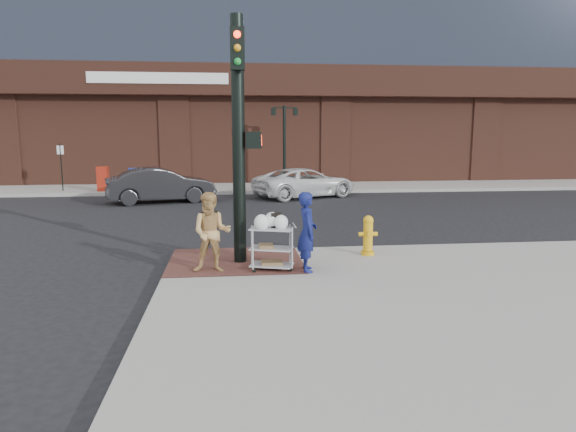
{
  "coord_description": "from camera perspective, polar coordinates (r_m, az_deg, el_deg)",
  "views": [
    {
      "loc": [
        -0.65,
        -9.8,
        2.86
      ],
      "look_at": [
        0.42,
        -0.02,
        1.25
      ],
      "focal_mm": 32.0,
      "sensor_mm": 36.0,
      "label": 1
    }
  ],
  "objects": [
    {
      "name": "fire_hydrant",
      "position": [
        11.55,
        8.88,
        -2.07
      ],
      "size": [
        0.42,
        0.29,
        0.89
      ],
      "color": "gold",
      "rests_on": "sidewalk_near"
    },
    {
      "name": "ground",
      "position": [
        10.23,
        -2.4,
        -6.95
      ],
      "size": [
        220.0,
        220.0,
        0.0
      ],
      "primitive_type": "plane",
      "color": "black",
      "rests_on": "ground"
    },
    {
      "name": "newsbox_red",
      "position": [
        25.35,
        -19.86,
        3.91
      ],
      "size": [
        0.49,
        0.44,
        1.15
      ],
      "primitive_type": "cube",
      "rotation": [
        0.0,
        0.0,
        -0.02
      ],
      "color": "#9E2112",
      "rests_on": "sidewalk_far"
    },
    {
      "name": "pedestrian_tan",
      "position": [
        10.06,
        -8.48,
        -1.83
      ],
      "size": [
        0.81,
        0.66,
        1.57
      ],
      "primitive_type": "imported",
      "rotation": [
        0.0,
        0.0,
        -0.09
      ],
      "color": "tan",
      "rests_on": "sidewalk_near"
    },
    {
      "name": "minivan_white",
      "position": [
        22.79,
        1.91,
        3.72
      ],
      "size": [
        5.12,
        3.87,
        1.29
      ],
      "primitive_type": "imported",
      "rotation": [
        0.0,
        0.0,
        2.0
      ],
      "color": "silver",
      "rests_on": "ground"
    },
    {
      "name": "newsbox_blue",
      "position": [
        25.41,
        -16.78,
        3.96
      ],
      "size": [
        0.53,
        0.5,
        1.03
      ],
      "primitive_type": "cube",
      "rotation": [
        0.0,
        0.0,
        0.3
      ],
      "color": "navy",
      "rests_on": "sidewalk_far"
    },
    {
      "name": "parking_sign",
      "position": [
        26.06,
        -23.87,
        4.97
      ],
      "size": [
        0.05,
        0.05,
        2.2
      ],
      "primitive_type": "cylinder",
      "color": "black",
      "rests_on": "sidewalk_far"
    },
    {
      "name": "woman_blue",
      "position": [
        10.03,
        2.15,
        -1.76
      ],
      "size": [
        0.38,
        0.58,
        1.57
      ],
      "primitive_type": "imported",
      "rotation": [
        0.0,
        0.0,
        1.56
      ],
      "color": "navy",
      "rests_on": "sidewalk_near"
    },
    {
      "name": "lamp_post",
      "position": [
        25.94,
        -0.4,
        8.77
      ],
      "size": [
        1.32,
        0.22,
        4.0
      ],
      "color": "black",
      "rests_on": "sidewalk_far"
    },
    {
      "name": "utility_cart",
      "position": [
        10.16,
        -1.82,
        -3.16
      ],
      "size": [
        0.92,
        0.68,
        1.15
      ],
      "color": "#A5A6AB",
      "rests_on": "sidewalk_near"
    },
    {
      "name": "sedan_dark",
      "position": [
        21.68,
        -13.94,
        3.35
      ],
      "size": [
        4.59,
        2.55,
        1.43
      ],
      "primitive_type": "imported",
      "rotation": [
        0.0,
        0.0,
        1.82
      ],
      "color": "black",
      "rests_on": "ground"
    },
    {
      "name": "sidewalk_far",
      "position": [
        43.91,
        11.24,
        5.49
      ],
      "size": [
        65.0,
        36.0,
        0.15
      ],
      "primitive_type": "cube",
      "color": "gray",
      "rests_on": "ground"
    },
    {
      "name": "brick_curb_ramp",
      "position": [
        11.04,
        -5.84,
        -4.93
      ],
      "size": [
        2.8,
        2.4,
        0.01
      ],
      "primitive_type": "cube",
      "color": "#502825",
      "rests_on": "sidewalk_near"
    },
    {
      "name": "traffic_signal_pole",
      "position": [
        10.57,
        -5.4,
        9.1
      ],
      "size": [
        0.61,
        0.51,
        5.0
      ],
      "color": "black",
      "rests_on": "sidewalk_near"
    }
  ]
}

